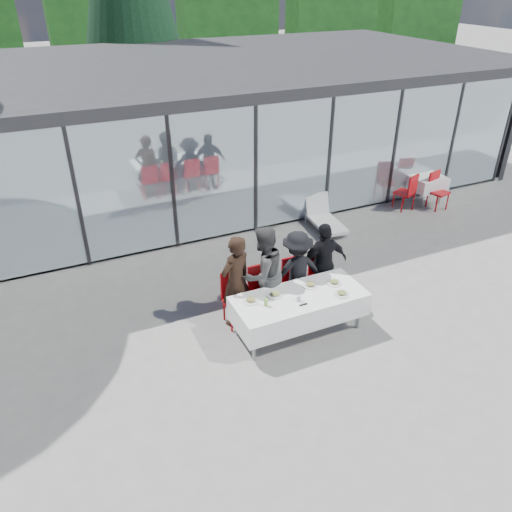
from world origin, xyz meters
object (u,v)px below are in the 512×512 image
(spare_table_right, at_px, (426,182))
(lounger, at_px, (323,217))
(diner_d, at_px, (324,263))
(plate_c, at_px, (310,285))
(diner_b, at_px, (263,273))
(plate_a, at_px, (251,300))
(plate_extra, at_px, (342,293))
(plate_d, at_px, (334,282))
(spare_chair_b, at_px, (408,191))
(diner_chair_b, at_px, (262,289))
(diner_chair_a, at_px, (235,295))
(juice_bottle, at_px, (266,302))
(diner_chair_d, at_px, (321,273))
(folded_eyeglasses, at_px, (303,305))
(diner_c, at_px, (297,271))
(plate_b, at_px, (275,294))
(diner_chair_c, at_px, (295,280))
(spare_chair_a, at_px, (436,188))
(diner_a, at_px, (236,281))
(dining_table, at_px, (299,306))

(spare_table_right, relative_size, lounger, 0.62)
(diner_d, relative_size, plate_c, 5.86)
(diner_b, bearing_deg, plate_a, 31.04)
(diner_b, relative_size, plate_extra, 6.54)
(plate_d, xyz_separation_m, spare_chair_b, (4.30, 3.22, -0.24))
(diner_chair_b, height_order, spare_table_right, diner_chair_b)
(diner_chair_a, distance_m, juice_bottle, 0.85)
(diner_chair_d, height_order, plate_c, diner_chair_d)
(plate_d, bearing_deg, spare_table_right, 34.15)
(diner_chair_d, bearing_deg, lounger, 57.66)
(folded_eyeglasses, bearing_deg, diner_d, 44.73)
(diner_c, relative_size, spare_chair_b, 1.58)
(diner_chair_a, bearing_deg, diner_c, -2.57)
(plate_b, distance_m, folded_eyeglasses, 0.53)
(diner_b, distance_m, juice_bottle, 0.78)
(folded_eyeglasses, height_order, spare_table_right, folded_eyeglasses)
(diner_chair_c, height_order, spare_chair_a, same)
(plate_d, bearing_deg, diner_chair_a, 157.33)
(diner_chair_b, bearing_deg, juice_bottle, -110.18)
(diner_a, distance_m, plate_extra, 1.81)
(folded_eyeglasses, xyz_separation_m, lounger, (2.60, 3.60, -0.50))
(plate_c, xyz_separation_m, juice_bottle, (-0.95, -0.21, 0.04))
(diner_a, distance_m, plate_d, 1.72)
(diner_a, relative_size, spare_chair_b, 1.77)
(dining_table, height_order, diner_chair_c, diner_chair_c)
(diner_b, bearing_deg, diner_chair_b, -106.77)
(plate_b, xyz_separation_m, spare_chair_b, (5.41, 3.12, -0.24))
(dining_table, bearing_deg, juice_bottle, -177.89)
(dining_table, height_order, spare_chair_a, spare_chair_a)
(diner_c, height_order, spare_table_right, diner_c)
(diner_chair_b, bearing_deg, diner_chair_a, 180.00)
(diner_chair_c, bearing_deg, spare_table_right, 26.82)
(juice_bottle, bearing_deg, diner_c, 36.84)
(diner_a, distance_m, diner_chair_d, 1.79)
(diner_a, bearing_deg, dining_table, 121.56)
(diner_chair_c, height_order, plate_d, diner_chair_c)
(plate_extra, relative_size, juice_bottle, 1.95)
(diner_chair_b, distance_m, diner_chair_c, 0.68)
(plate_a, relative_size, plate_b, 1.00)
(diner_c, distance_m, juice_bottle, 1.20)
(spare_chair_a, distance_m, spare_chair_b, 0.79)
(diner_chair_b, bearing_deg, diner_a, -174.07)
(plate_a, xyz_separation_m, juice_bottle, (0.17, -0.21, 0.04))
(plate_a, bearing_deg, lounger, 43.32)
(diner_chair_d, xyz_separation_m, plate_a, (-1.70, -0.56, 0.24))
(plate_d, bearing_deg, plate_c, 166.21)
(diner_chair_d, height_order, spare_table_right, diner_chair_d)
(plate_c, relative_size, lounger, 0.20)
(diner_chair_d, relative_size, plate_a, 3.59)
(diner_chair_c, relative_size, spare_table_right, 1.13)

